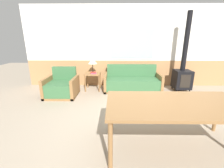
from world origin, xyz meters
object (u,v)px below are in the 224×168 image
object	(u,v)px
table_lamp	(93,61)
dining_table	(176,107)
side_table	(93,76)
couch	(132,83)
wood_stove	(183,72)
armchair	(62,87)

from	to	relation	value
table_lamp	dining_table	distance (m)	3.27
table_lamp	dining_table	bearing A→B (deg)	-60.69
side_table	table_lamp	bearing A→B (deg)	93.22
couch	dining_table	world-z (taller)	couch
table_lamp	wood_stove	world-z (taller)	wood_stove
armchair	table_lamp	size ratio (longest dim) A/B	1.84
wood_stove	side_table	bearing A→B (deg)	178.59
side_table	table_lamp	xyz separation A→B (m)	(-0.00, 0.09, 0.48)
dining_table	side_table	bearing A→B (deg)	120.01
couch	table_lamp	world-z (taller)	table_lamp
armchair	table_lamp	bearing A→B (deg)	23.76
couch	side_table	distance (m)	1.30
couch	side_table	xyz separation A→B (m)	(-1.28, 0.04, 0.21)
couch	dining_table	distance (m)	2.77
table_lamp	armchair	bearing A→B (deg)	-142.16
couch	table_lamp	xyz separation A→B (m)	(-1.29, 0.12, 0.69)
couch	armchair	world-z (taller)	armchair
table_lamp	dining_table	xyz separation A→B (m)	(1.59, -2.84, -0.27)
armchair	table_lamp	xyz separation A→B (m)	(0.84, 0.65, 0.69)
couch	armchair	bearing A→B (deg)	-166.05
side_table	wood_stove	bearing A→B (deg)	-1.41
armchair	side_table	xyz separation A→B (m)	(0.85, 0.57, 0.21)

